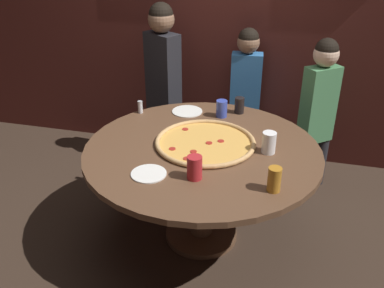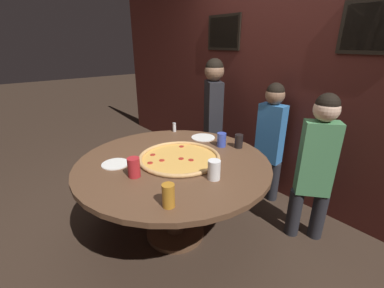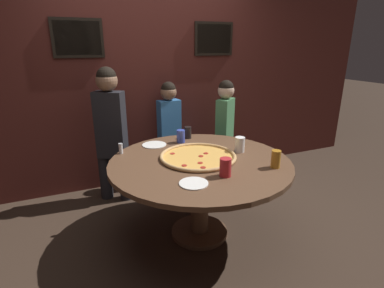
% 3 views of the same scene
% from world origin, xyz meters
% --- Properties ---
extents(ground_plane, '(24.00, 24.00, 0.00)m').
position_xyz_m(ground_plane, '(0.00, 0.00, 0.00)').
color(ground_plane, '#38281E').
extents(back_wall, '(6.40, 0.08, 2.60)m').
position_xyz_m(back_wall, '(0.00, 1.38, 1.30)').
color(back_wall, '#4C1E19').
rests_on(back_wall, ground_plane).
extents(dining_table, '(1.57, 1.57, 0.74)m').
position_xyz_m(dining_table, '(0.00, 0.00, 0.61)').
color(dining_table, brown).
rests_on(dining_table, ground_plane).
extents(giant_pizza, '(0.68, 0.68, 0.03)m').
position_xyz_m(giant_pizza, '(0.01, 0.06, 0.75)').
color(giant_pizza, '#E5A84C').
rests_on(giant_pizza, dining_table).
extents(drink_cup_front_edge, '(0.08, 0.08, 0.13)m').
position_xyz_m(drink_cup_front_edge, '(0.03, 0.53, 0.80)').
color(drink_cup_front_edge, '#384CB7').
rests_on(drink_cup_front_edge, dining_table).
extents(drink_cup_near_left, '(0.09, 0.09, 0.14)m').
position_xyz_m(drink_cup_near_left, '(0.43, 0.05, 0.81)').
color(drink_cup_near_left, white).
rests_on(drink_cup_near_left, dining_table).
extents(drink_cup_by_shaker, '(0.09, 0.09, 0.14)m').
position_xyz_m(drink_cup_by_shaker, '(0.04, -0.37, 0.81)').
color(drink_cup_by_shaker, '#B22328').
rests_on(drink_cup_by_shaker, dining_table).
extents(drink_cup_centre_back, '(0.07, 0.07, 0.12)m').
position_xyz_m(drink_cup_centre_back, '(0.15, 0.63, 0.80)').
color(drink_cup_centre_back, black).
rests_on(drink_cup_centre_back, dining_table).
extents(drink_cup_far_left, '(0.08, 0.08, 0.15)m').
position_xyz_m(drink_cup_far_left, '(0.50, -0.38, 0.81)').
color(drink_cup_far_left, '#BC7A23').
rests_on(drink_cup_far_left, dining_table).
extents(white_plate_right_side, '(0.21, 0.21, 0.01)m').
position_xyz_m(white_plate_right_side, '(-0.23, -0.40, 0.74)').
color(white_plate_right_side, white).
rests_on(white_plate_right_side, dining_table).
extents(white_plate_beside_cup, '(0.24, 0.24, 0.01)m').
position_xyz_m(white_plate_beside_cup, '(-0.25, 0.55, 0.74)').
color(white_plate_beside_cup, white).
rests_on(white_plate_beside_cup, dining_table).
extents(condiment_shaker, '(0.04, 0.04, 0.10)m').
position_xyz_m(condiment_shaker, '(-0.60, 0.44, 0.79)').
color(condiment_shaker, silver).
rests_on(condiment_shaker, dining_table).
extents(diner_side_right, '(0.38, 0.30, 1.48)m').
position_xyz_m(diner_side_right, '(-0.59, 1.01, 0.84)').
color(diner_side_right, '#232328').
rests_on(diner_side_right, ground_plane).
extents(diner_side_left, '(0.32, 0.30, 1.29)m').
position_xyz_m(diner_side_left, '(0.75, 0.90, 0.73)').
color(diner_side_left, '#232328').
rests_on(diner_side_left, ground_plane).
extents(diner_far_left, '(0.33, 0.19, 1.28)m').
position_xyz_m(diner_far_left, '(0.12, 1.16, 0.72)').
color(diner_far_left, '#232328').
rests_on(diner_far_left, ground_plane).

